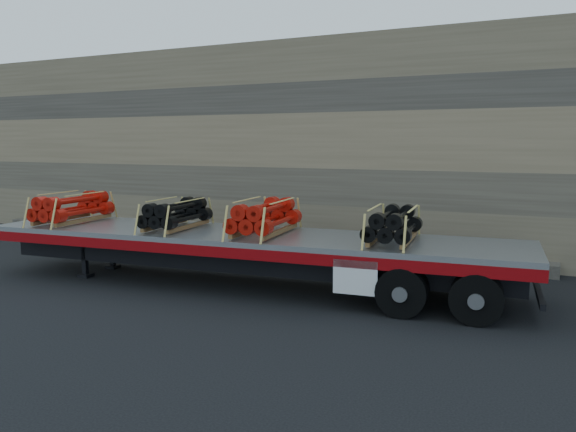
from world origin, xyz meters
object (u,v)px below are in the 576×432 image
Objects in this scene: bundle_front at (73,208)px; bundle_rear at (393,226)px; bundle_midfront at (176,215)px; bundle_midrear at (265,218)px; trailer at (244,260)px.

bundle_rear is (9.04, 0.90, -0.03)m from bundle_front.
bundle_midfront is 2.52m from bundle_midrear.
bundle_front is 5.91m from bundle_midrear.
bundle_rear is at bearing -0.00° from trailer.
bundle_midrear reaches higher than bundle_rear.
bundle_midrear is 1.08× the size of bundle_rear.
bundle_front is (-5.30, -0.53, 1.09)m from trailer.
trailer is 5.43m from bundle_front.
bundle_midrear is at bearing 0.00° from bundle_front.
trailer is 6.12× the size of bundle_front.
bundle_midrear is (5.88, 0.58, 0.01)m from bundle_front.
bundle_midrear is at bearing 180.00° from bundle_rear.
trailer is 6.03× the size of bundle_midrear.
bundle_rear is (3.16, 0.31, -0.03)m from bundle_midrear.
bundle_front is 3.38m from bundle_midfront.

